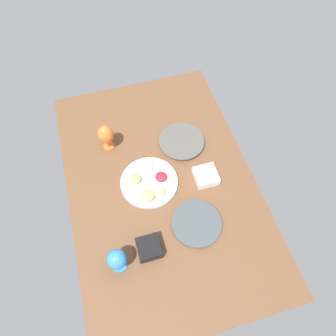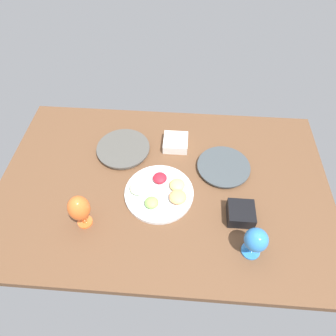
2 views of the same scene
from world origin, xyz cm
name	(u,v)px [view 1 (image 1 of 2)]	position (x,y,z in cm)	size (l,w,h in cm)	color
ground_plane	(161,184)	(0.00, 0.00, -2.00)	(160.00, 104.00, 4.00)	brown
dinner_plate_left	(197,223)	(-29.21, -11.22, 1.24)	(26.43, 26.43, 2.39)	silver
dinner_plate_right	(182,142)	(22.88, -19.39, 1.45)	(27.75, 27.75, 2.79)	silver
fruit_platter	(149,182)	(1.10, 6.51, 1.76)	(32.36, 32.36, 5.52)	silver
hurricane_glass_orange	(106,135)	(32.66, 23.73, 11.59)	(9.19, 9.19, 18.39)	orange
hurricane_glass_blue	(117,260)	(-38.55, 31.80, 9.99)	(9.35, 9.35, 15.80)	#317ECC
square_bowl_white	(206,176)	(-4.31, -25.20, 2.74)	(12.69, 12.69, 4.92)	white
square_bowl_black	(149,248)	(-35.34, 16.01, 3.51)	(11.61, 11.61, 6.31)	black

